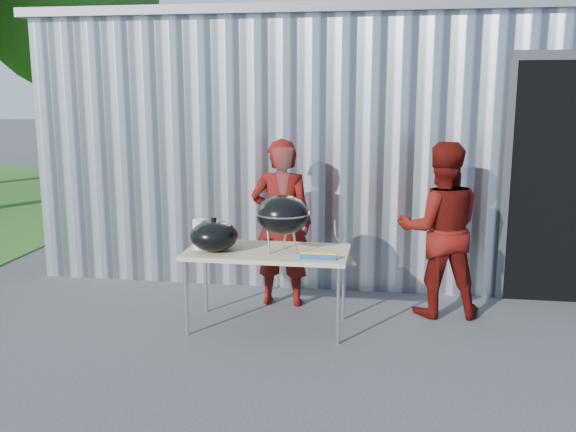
% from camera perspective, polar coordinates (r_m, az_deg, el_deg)
% --- Properties ---
extents(ground, '(80.00, 80.00, 0.00)m').
position_cam_1_polar(ground, '(5.72, -0.28, -11.55)').
color(ground, '#3D3D40').
extents(building, '(8.20, 6.20, 3.10)m').
position_cam_1_polar(building, '(9.82, 9.46, 7.10)').
color(building, silver).
rests_on(building, ground).
extents(folding_table, '(1.50, 0.75, 0.75)m').
position_cam_1_polar(folding_table, '(5.96, -1.86, -3.43)').
color(folding_table, tan).
rests_on(folding_table, ground).
extents(kettle_grill, '(0.49, 0.49, 0.95)m').
position_cam_1_polar(kettle_grill, '(5.80, -0.47, 0.76)').
color(kettle_grill, black).
rests_on(kettle_grill, folding_table).
extents(grill_lid, '(0.44, 0.44, 0.32)m').
position_cam_1_polar(grill_lid, '(5.93, -6.58, -1.75)').
color(grill_lid, black).
rests_on(grill_lid, folding_table).
extents(paper_towels, '(0.12, 0.12, 0.28)m').
position_cam_1_polar(paper_towels, '(6.02, -7.88, -1.61)').
color(paper_towels, white).
rests_on(paper_towels, folding_table).
extents(white_tub, '(0.20, 0.15, 0.10)m').
position_cam_1_polar(white_tub, '(6.24, -6.50, -1.97)').
color(white_tub, white).
rests_on(white_tub, folding_table).
extents(foil_box, '(0.32, 0.05, 0.06)m').
position_cam_1_polar(foil_box, '(5.63, 2.69, -3.56)').
color(foil_box, '#164891').
rests_on(foil_box, folding_table).
extents(person_cook, '(0.64, 0.43, 1.73)m').
position_cam_1_polar(person_cook, '(6.58, -0.58, -0.61)').
color(person_cook, '#530C08').
rests_on(person_cook, ground).
extents(person_bystander, '(0.91, 0.74, 1.73)m').
position_cam_1_polar(person_bystander, '(6.46, 13.38, -1.19)').
color(person_bystander, '#530C08').
rests_on(person_bystander, ground).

